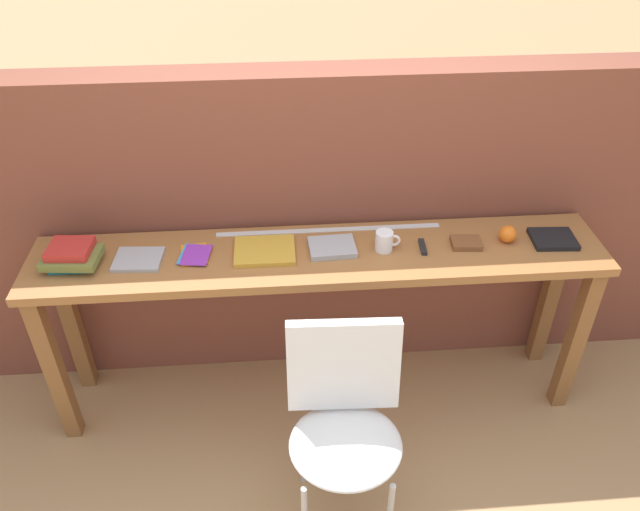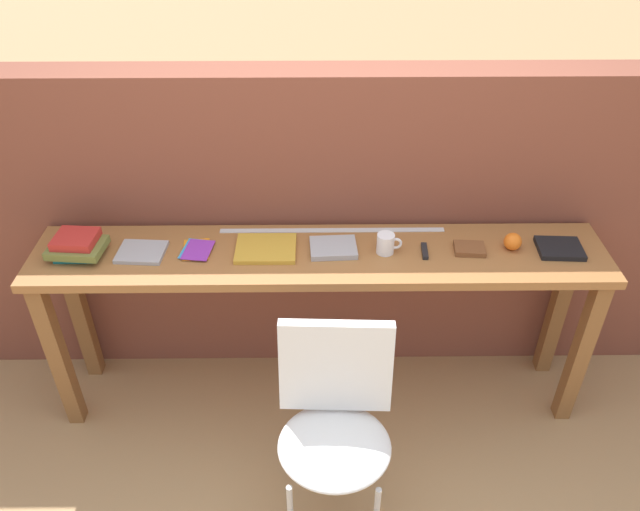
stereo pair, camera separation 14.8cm
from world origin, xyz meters
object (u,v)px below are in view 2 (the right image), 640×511
at_px(magazine_cycling, 142,252).
at_px(book_open_centre, 266,249).
at_px(pamphlet_pile_colourful, 197,250).
at_px(book_repair_rightmost, 560,248).
at_px(sports_ball_small, 513,242).
at_px(leather_journal_brown, 469,249).
at_px(mug, 386,244).
at_px(book_stack_leftmost, 77,246).
at_px(chair_white_moulded, 335,419).
at_px(multitool_folded, 425,251).

relative_size(magazine_cycling, book_open_centre, 0.76).
xyz_separation_m(pamphlet_pile_colourful, book_repair_rightmost, (1.57, -0.02, 0.01)).
bearing_deg(sports_ball_small, book_repair_rightmost, -4.24).
height_order(leather_journal_brown, sports_ball_small, sports_ball_small).
distance_m(pamphlet_pile_colourful, mug, 0.82).
bearing_deg(book_open_centre, leather_journal_brown, -0.57).
relative_size(book_open_centre, mug, 2.36).
bearing_deg(leather_journal_brown, book_repair_rightmost, 4.59).
bearing_deg(book_stack_leftmost, book_repair_rightmost, 0.26).
height_order(chair_white_moulded, multitool_folded, multitool_folded).
xyz_separation_m(book_open_centre, sports_ball_small, (1.07, 0.00, 0.03)).
height_order(sports_ball_small, book_repair_rightmost, sports_ball_small).
bearing_deg(chair_white_moulded, multitool_folded, 56.51).
distance_m(book_open_centre, multitool_folded, 0.69).
bearing_deg(pamphlet_pile_colourful, book_open_centre, -0.26).
distance_m(magazine_cycling, leather_journal_brown, 1.42).
height_order(mug, leather_journal_brown, mug).
relative_size(chair_white_moulded, mug, 8.10).
distance_m(book_stack_leftmost, mug, 1.32).
bearing_deg(mug, book_open_centre, 178.08).
xyz_separation_m(pamphlet_pile_colourful, mug, (0.82, -0.02, 0.04)).
relative_size(book_stack_leftmost, book_repair_rightmost, 1.28).
xyz_separation_m(chair_white_moulded, book_open_centre, (-0.29, 0.63, 0.36)).
distance_m(magazine_cycling, multitool_folded, 1.22).
bearing_deg(pamphlet_pile_colourful, multitool_folded, -1.39).
height_order(book_stack_leftmost, sports_ball_small, book_stack_leftmost).
bearing_deg(mug, chair_white_moulded, -110.83).
xyz_separation_m(chair_white_moulded, book_stack_leftmost, (-1.09, 0.61, 0.40)).
distance_m(magazine_cycling, sports_ball_small, 1.60).
height_order(book_stack_leftmost, leather_journal_brown, book_stack_leftmost).
bearing_deg(multitool_folded, book_open_centre, 178.11).
bearing_deg(book_repair_rightmost, pamphlet_pile_colourful, -177.21).
bearing_deg(multitool_folded, book_stack_leftmost, -179.97).
xyz_separation_m(book_stack_leftmost, mug, (1.32, 0.01, -0.00)).
xyz_separation_m(chair_white_moulded, mug, (0.23, 0.61, 0.40)).
xyz_separation_m(multitool_folded, leather_journal_brown, (0.20, 0.01, 0.00)).
relative_size(pamphlet_pile_colourful, book_repair_rightmost, 0.94).
relative_size(book_stack_leftmost, pamphlet_pile_colourful, 1.35).
relative_size(book_stack_leftmost, multitool_folded, 2.20).
bearing_deg(leather_journal_brown, mug, -174.72).
bearing_deg(book_stack_leftmost, book_open_centre, 1.67).
bearing_deg(leather_journal_brown, multitool_folded, -172.62).
bearing_deg(pamphlet_pile_colourful, book_repair_rightmost, -0.55).
bearing_deg(book_repair_rightmost, chair_white_moulded, -144.77).
relative_size(pamphlet_pile_colourful, sports_ball_small, 2.33).
bearing_deg(book_open_centre, chair_white_moulded, -65.28).
distance_m(book_stack_leftmost, sports_ball_small, 1.87).
distance_m(chair_white_moulded, magazine_cycling, 1.09).
bearing_deg(magazine_cycling, mug, 3.97).
height_order(chair_white_moulded, book_open_centre, book_open_centre).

